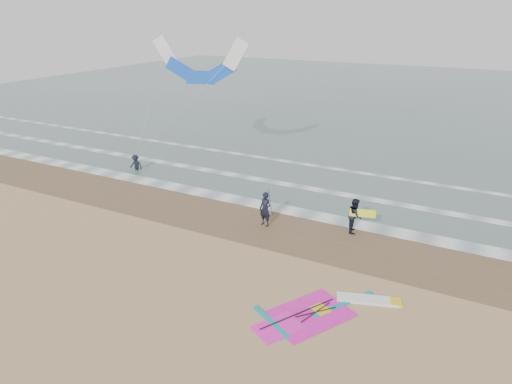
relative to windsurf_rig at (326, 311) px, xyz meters
The scene contains 11 objects.
ground 4.92m from the windsurf_rig, behind, with size 120.00×120.00×0.00m, color tan.
sea_water 48.03m from the windsurf_rig, 95.87° to the left, with size 120.00×80.00×0.02m, color #47605E.
wet_sand_band 7.58m from the windsurf_rig, 130.36° to the left, with size 120.00×5.00×0.01m, color brown.
foam_waterline 11.34m from the windsurf_rig, 115.66° to the left, with size 120.00×9.15×0.02m.
windsurf_rig is the anchor object (origin of this frame).
person_standing 7.86m from the windsurf_rig, 133.65° to the left, with size 0.68×0.45×1.87m, color black.
person_walking 7.24m from the windsurf_rig, 98.01° to the left, with size 0.89×0.69×1.82m, color black.
person_wading 19.93m from the windsurf_rig, 151.76° to the left, with size 0.98×0.57×1.52m, color black.
held_pole 7.72m from the windsurf_rig, 132.02° to the left, with size 0.17×0.86×1.82m.
carried_kiteboard 7.13m from the windsurf_rig, 94.90° to the left, with size 1.30×0.51×0.39m.
surf_kite 18.86m from the windsurf_rig, 138.86° to the left, with size 8.01×2.40×8.20m.
Camera 1 is at (9.19, -13.77, 10.62)m, focal length 32.00 mm.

